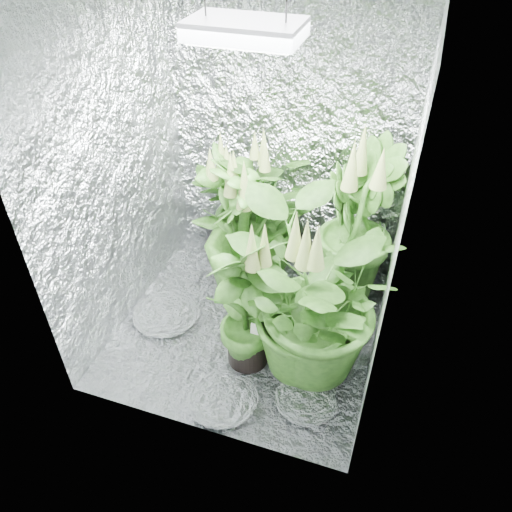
{
  "coord_description": "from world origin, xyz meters",
  "views": [
    {
      "loc": [
        0.77,
        -2.14,
        2.41
      ],
      "look_at": [
        0.05,
        0.0,
        0.59
      ],
      "focal_mm": 35.0,
      "sensor_mm": 36.0,
      "label": 1
    }
  ],
  "objects_px": {
    "plant_b": "(231,216)",
    "grow_lamp": "(245,30)",
    "plant_c": "(356,226)",
    "plant_d": "(245,235)",
    "plant_a": "(262,207)",
    "plant_f": "(247,301)",
    "circulation_fan": "(342,314)",
    "plant_e": "(312,304)"
  },
  "relations": [
    {
      "from": "plant_b",
      "to": "plant_c",
      "type": "height_order",
      "value": "plant_c"
    },
    {
      "from": "plant_b",
      "to": "plant_f",
      "type": "height_order",
      "value": "plant_f"
    },
    {
      "from": "grow_lamp",
      "to": "plant_a",
      "type": "xyz_separation_m",
      "value": [
        -0.12,
        0.64,
        -1.32
      ]
    },
    {
      "from": "plant_a",
      "to": "plant_b",
      "type": "height_order",
      "value": "plant_a"
    },
    {
      "from": "grow_lamp",
      "to": "circulation_fan",
      "type": "xyz_separation_m",
      "value": [
        0.58,
        0.12,
        -1.65
      ]
    },
    {
      "from": "grow_lamp",
      "to": "plant_c",
      "type": "distance_m",
      "value": 1.49
    },
    {
      "from": "plant_d",
      "to": "plant_f",
      "type": "distance_m",
      "value": 0.62
    },
    {
      "from": "plant_c",
      "to": "plant_e",
      "type": "distance_m",
      "value": 0.79
    },
    {
      "from": "plant_d",
      "to": "plant_b",
      "type": "bearing_deg",
      "value": 130.75
    },
    {
      "from": "plant_b",
      "to": "circulation_fan",
      "type": "relative_size",
      "value": 2.52
    },
    {
      "from": "plant_e",
      "to": "circulation_fan",
      "type": "xyz_separation_m",
      "value": [
        0.14,
        0.36,
        -0.37
      ]
    },
    {
      "from": "plant_f",
      "to": "circulation_fan",
      "type": "relative_size",
      "value": 2.54
    },
    {
      "from": "grow_lamp",
      "to": "plant_b",
      "type": "distance_m",
      "value": 1.49
    },
    {
      "from": "plant_b",
      "to": "circulation_fan",
      "type": "distance_m",
      "value": 1.01
    },
    {
      "from": "plant_b",
      "to": "plant_d",
      "type": "height_order",
      "value": "plant_d"
    },
    {
      "from": "plant_b",
      "to": "plant_e",
      "type": "xyz_separation_m",
      "value": [
        0.75,
        -0.75,
        0.08
      ]
    },
    {
      "from": "plant_b",
      "to": "grow_lamp",
      "type": "bearing_deg",
      "value": -59.51
    },
    {
      "from": "plant_b",
      "to": "plant_a",
      "type": "bearing_deg",
      "value": 33.7
    },
    {
      "from": "plant_f",
      "to": "plant_a",
      "type": "bearing_deg",
      "value": 103.07
    },
    {
      "from": "plant_e",
      "to": "plant_f",
      "type": "distance_m",
      "value": 0.36
    },
    {
      "from": "circulation_fan",
      "to": "plant_d",
      "type": "bearing_deg",
      "value": 140.34
    },
    {
      "from": "plant_a",
      "to": "grow_lamp",
      "type": "bearing_deg",
      "value": -79.04
    },
    {
      "from": "grow_lamp",
      "to": "plant_e",
      "type": "bearing_deg",
      "value": -27.91
    },
    {
      "from": "plant_e",
      "to": "plant_c",
      "type": "bearing_deg",
      "value": 82.42
    },
    {
      "from": "grow_lamp",
      "to": "plant_f",
      "type": "bearing_deg",
      "value": -72.01
    },
    {
      "from": "plant_a",
      "to": "plant_b",
      "type": "xyz_separation_m",
      "value": [
        -0.18,
        -0.12,
        -0.03
      ]
    },
    {
      "from": "plant_c",
      "to": "plant_d",
      "type": "distance_m",
      "value": 0.72
    },
    {
      "from": "grow_lamp",
      "to": "plant_b",
      "type": "bearing_deg",
      "value": 120.49
    },
    {
      "from": "circulation_fan",
      "to": "plant_f",
      "type": "bearing_deg",
      "value": -166.02
    },
    {
      "from": "plant_b",
      "to": "plant_d",
      "type": "bearing_deg",
      "value": -49.25
    },
    {
      "from": "plant_a",
      "to": "plant_b",
      "type": "relative_size",
      "value": 1.06
    },
    {
      "from": "grow_lamp",
      "to": "plant_e",
      "type": "xyz_separation_m",
      "value": [
        0.44,
        -0.23,
        -1.28
      ]
    },
    {
      "from": "grow_lamp",
      "to": "plant_c",
      "type": "height_order",
      "value": "grow_lamp"
    },
    {
      "from": "plant_c",
      "to": "circulation_fan",
      "type": "xyz_separation_m",
      "value": [
        0.03,
        -0.43,
        -0.38
      ]
    },
    {
      "from": "plant_c",
      "to": "plant_f",
      "type": "distance_m",
      "value": 0.94
    },
    {
      "from": "circulation_fan",
      "to": "plant_b",
      "type": "bearing_deg",
      "value": 131.32
    },
    {
      "from": "plant_b",
      "to": "circulation_fan",
      "type": "xyz_separation_m",
      "value": [
        0.88,
        -0.4,
        -0.29
      ]
    },
    {
      "from": "plant_f",
      "to": "plant_c",
      "type": "bearing_deg",
      "value": 60.76
    },
    {
      "from": "plant_b",
      "to": "plant_f",
      "type": "relative_size",
      "value": 0.99
    },
    {
      "from": "plant_d",
      "to": "plant_e",
      "type": "distance_m",
      "value": 0.79
    },
    {
      "from": "plant_a",
      "to": "circulation_fan",
      "type": "height_order",
      "value": "plant_a"
    },
    {
      "from": "plant_a",
      "to": "plant_c",
      "type": "xyz_separation_m",
      "value": [
        0.67,
        -0.09,
        0.05
      ]
    }
  ]
}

